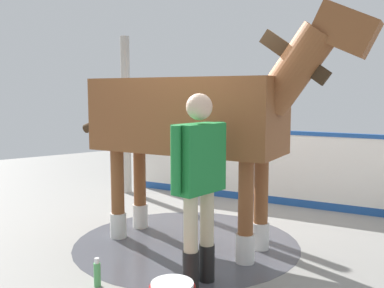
# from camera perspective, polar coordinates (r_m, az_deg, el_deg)

# --- Properties ---
(ground_plane) EXTENTS (16.00, 16.00, 0.02)m
(ground_plane) POSITION_cam_1_polar(r_m,az_deg,el_deg) (5.62, 1.01, -11.89)
(ground_plane) COLOR gray
(wet_patch) EXTENTS (2.66, 2.66, 0.00)m
(wet_patch) POSITION_cam_1_polar(r_m,az_deg,el_deg) (5.35, -0.71, -12.71)
(wet_patch) COLOR #4C4C54
(wet_patch) RESTS_ON ground
(barrier_wall) EXTENTS (1.94, 4.18, 1.19)m
(barrier_wall) POSITION_cam_1_polar(r_m,az_deg,el_deg) (7.25, 8.31, -3.11)
(barrier_wall) COLOR white
(barrier_wall) RESTS_ON ground
(roof_post_far) EXTENTS (0.16, 0.16, 2.74)m
(roof_post_far) POSITION_cam_1_polar(r_m,az_deg,el_deg) (7.80, -8.59, 3.65)
(roof_post_far) COLOR #B7B2A8
(roof_post_far) RESTS_ON ground
(horse) EXTENTS (1.80, 3.36, 2.65)m
(horse) POSITION_cam_1_polar(r_m,az_deg,el_deg) (4.99, 0.57, 3.36)
(horse) COLOR brown
(horse) RESTS_ON ground
(handler) EXTENTS (0.69, 0.32, 1.78)m
(handler) POSITION_cam_1_polar(r_m,az_deg,el_deg) (3.97, 0.93, -4.07)
(handler) COLOR black
(handler) RESTS_ON ground
(bottle_spray) EXTENTS (0.06, 0.06, 0.27)m
(bottle_spray) POSITION_cam_1_polar(r_m,az_deg,el_deg) (4.30, -12.23, -16.13)
(bottle_spray) COLOR #4CA559
(bottle_spray) RESTS_ON ground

